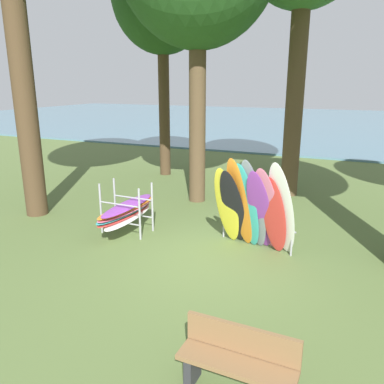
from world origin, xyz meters
TOP-DOWN VIEW (x-y plane):
  - ground_plane at (0.00, 0.00)m, footprint 80.00×80.00m
  - lake_water at (0.00, 30.37)m, footprint 80.00×36.00m
  - leaning_board_pile at (0.78, 0.65)m, footprint 1.94×1.17m
  - board_storage_rack at (-2.37, 0.56)m, footprint 1.15×2.13m
  - park_bench at (1.70, -3.36)m, footprint 1.41×0.44m

SIDE VIEW (x-z plane):
  - ground_plane at x=0.00m, z-range 0.00..0.00m
  - lake_water at x=0.00m, z-range 0.00..0.10m
  - park_bench at x=1.70m, z-range 0.03..0.88m
  - board_storage_rack at x=-2.37m, z-range -0.07..1.18m
  - leaning_board_pile at x=0.78m, z-range -0.08..2.06m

